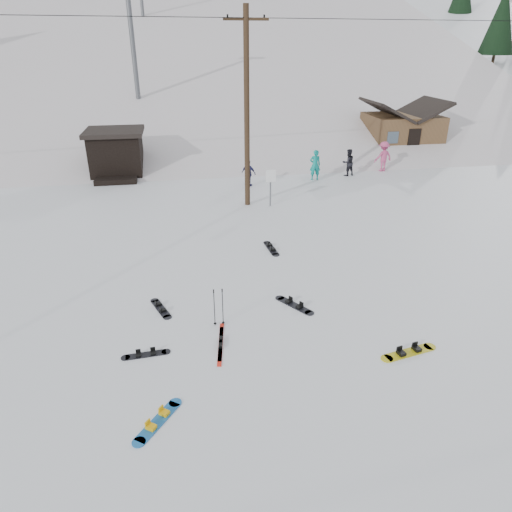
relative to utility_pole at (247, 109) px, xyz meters
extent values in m
plane|color=white|center=(-2.00, -14.00, -4.68)|extent=(200.00, 200.00, 0.00)
cube|color=silver|center=(-2.00, 41.00, -16.68)|extent=(60.00, 85.24, 65.97)
cube|color=white|center=(36.00, 36.00, -15.68)|extent=(45.66, 93.98, 54.59)
cylinder|color=#3A2819|center=(0.00, 0.00, -0.18)|extent=(0.26, 0.26, 9.00)
cube|color=#3A2819|center=(0.00, 0.00, 3.72)|extent=(2.00, 0.12, 0.12)
cylinder|color=black|center=(0.00, 0.00, 3.84)|extent=(0.08, 0.08, 0.12)
cylinder|color=#595B60|center=(1.10, -0.40, -3.78)|extent=(0.07, 0.07, 1.80)
cube|color=white|center=(1.10, -0.44, -3.13)|extent=(0.50, 0.04, 0.60)
cube|color=black|center=(-7.00, 7.00, -3.43)|extent=(3.00, 3.00, 2.50)
cube|color=black|center=(-7.00, 7.00, -2.06)|extent=(3.40, 3.40, 0.25)
cube|color=black|center=(-7.00, 5.20, -4.53)|extent=(2.40, 1.20, 0.30)
cylinder|color=#595B60|center=(-6.00, 16.00, 2.57)|extent=(0.36, 0.36, 8.00)
cube|color=brown|center=(13.00, 10.00, -3.33)|extent=(5.00, 4.00, 2.70)
cube|color=black|center=(11.65, 10.00, -1.63)|extent=(2.69, 4.40, 1.43)
cube|color=black|center=(14.35, 10.00, -1.63)|extent=(2.69, 4.40, 1.43)
cube|color=black|center=(13.00, 7.98, -3.58)|extent=(0.90, 0.06, 1.90)
cube|color=blue|center=(-4.18, -14.16, -4.67)|extent=(1.00, 1.20, 0.03)
cylinder|color=blue|center=(-3.80, -13.65, -4.67)|extent=(0.29, 0.29, 0.03)
cylinder|color=blue|center=(-4.56, -14.67, -4.67)|extent=(0.29, 0.29, 0.03)
cube|color=#E2A60B|center=(-4.04, -13.97, -4.61)|extent=(0.26, 0.25, 0.08)
cube|color=#E2A60B|center=(-4.31, -14.35, -4.61)|extent=(0.26, 0.25, 0.08)
cube|color=red|center=(-2.55, -11.65, -4.67)|extent=(0.36, 1.76, 0.03)
cube|color=black|center=(-2.55, -11.65, -4.62)|extent=(0.13, 0.33, 0.08)
cube|color=red|center=(-2.52, -11.47, -4.67)|extent=(0.36, 1.76, 0.03)
cube|color=black|center=(-2.52, -11.47, -4.62)|extent=(0.13, 0.33, 0.08)
cylinder|color=black|center=(-2.60, -10.61, -4.10)|extent=(0.02, 0.02, 1.16)
cylinder|color=black|center=(-2.60, -10.61, -4.62)|extent=(0.09, 0.09, 0.01)
cylinder|color=black|center=(-2.60, -10.61, -3.54)|extent=(0.03, 0.03, 0.11)
cylinder|color=black|center=(-2.36, -10.61, -4.10)|extent=(0.02, 0.02, 1.16)
cylinder|color=black|center=(-2.36, -10.61, -4.62)|extent=(0.09, 0.09, 0.01)
cylinder|color=black|center=(-2.36, -10.61, -3.54)|extent=(0.03, 0.03, 0.11)
cube|color=black|center=(-4.54, -11.71, -4.67)|extent=(1.07, 0.32, 0.02)
cylinder|color=black|center=(-4.02, -11.67, -4.67)|extent=(0.24, 0.24, 0.02)
cylinder|color=black|center=(-5.07, -11.75, -4.67)|extent=(0.24, 0.24, 0.02)
cube|color=black|center=(-4.35, -11.70, -4.62)|extent=(0.14, 0.18, 0.07)
cube|color=black|center=(-4.73, -11.73, -4.62)|extent=(0.14, 0.18, 0.07)
cube|color=black|center=(-4.19, -9.44, -4.67)|extent=(0.65, 1.16, 0.02)
cylinder|color=black|center=(-4.40, -8.91, -4.67)|extent=(0.26, 0.26, 0.02)
cylinder|color=black|center=(-3.99, -9.97, -4.67)|extent=(0.26, 0.26, 0.02)
cube|color=black|center=(-4.27, -9.25, -4.62)|extent=(0.22, 0.20, 0.07)
cube|color=black|center=(-4.12, -9.63, -4.62)|extent=(0.22, 0.20, 0.07)
cube|color=black|center=(-0.05, -9.95, -4.67)|extent=(0.94, 1.19, 0.03)
cylinder|color=black|center=(0.30, -10.47, -4.67)|extent=(0.29, 0.29, 0.03)
cylinder|color=black|center=(-0.40, -9.44, -4.67)|extent=(0.29, 0.29, 0.03)
cube|color=black|center=(0.08, -10.14, -4.61)|extent=(0.26, 0.24, 0.08)
cube|color=black|center=(-0.18, -9.77, -4.61)|extent=(0.26, 0.24, 0.08)
cube|color=gold|center=(2.38, -12.81, -4.67)|extent=(1.43, 0.60, 0.03)
cylinder|color=gold|center=(3.06, -12.67, -4.67)|extent=(0.32, 0.32, 0.03)
cylinder|color=gold|center=(1.70, -12.96, -4.67)|extent=(0.32, 0.32, 0.03)
cube|color=black|center=(2.63, -12.76, -4.61)|extent=(0.21, 0.26, 0.09)
cube|color=black|center=(2.13, -12.86, -4.61)|extent=(0.21, 0.26, 0.09)
cube|color=black|center=(0.10, -5.58, -4.67)|extent=(0.40, 1.27, 0.03)
cylinder|color=black|center=(0.04, -4.96, -4.67)|extent=(0.29, 0.29, 0.03)
cylinder|color=black|center=(0.16, -6.20, -4.67)|extent=(0.29, 0.29, 0.03)
cube|color=black|center=(0.07, -5.36, -4.61)|extent=(0.22, 0.17, 0.08)
cube|color=black|center=(0.12, -5.80, -4.61)|extent=(0.22, 0.17, 0.08)
imported|color=#0E8C84|center=(4.65, 3.85, -3.79)|extent=(0.68, 0.48, 1.78)
imported|color=black|center=(6.91, 4.39, -3.87)|extent=(0.91, 0.78, 1.63)
imported|color=#BC4274|center=(9.48, 5.06, -3.75)|extent=(1.31, 0.91, 1.86)
imported|color=#1D1D48|center=(0.57, 3.21, -3.94)|extent=(0.91, 0.82, 1.49)
camera|label=1|loc=(-3.32, -21.88, 2.88)|focal=32.00mm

